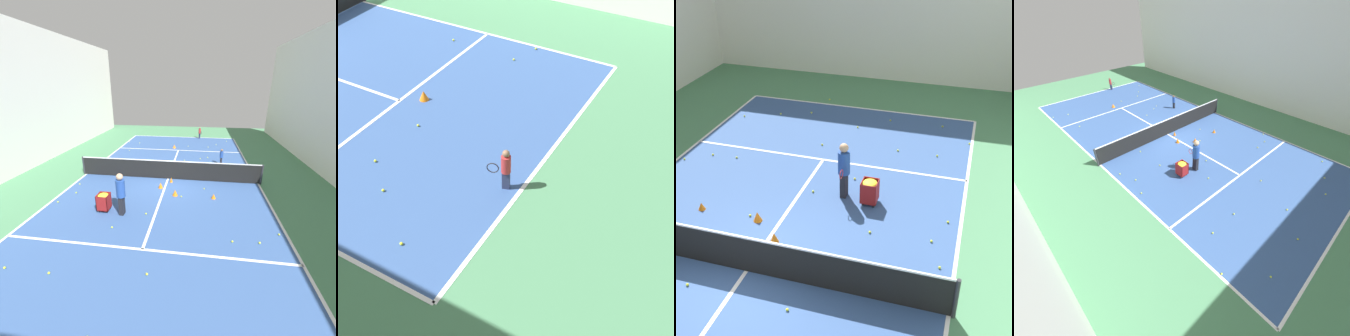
% 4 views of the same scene
% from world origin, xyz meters
% --- Properties ---
extents(line_baseline_near, '(9.85, 0.10, 0.00)m').
position_xyz_m(line_baseline_near, '(0.00, -10.65, 0.01)').
color(line_baseline_near, white).
rests_on(line_baseline_near, ground).
extents(line_sideline_right, '(0.10, 21.29, 0.00)m').
position_xyz_m(line_sideline_right, '(4.92, 0.00, 0.01)').
color(line_sideline_right, white).
rests_on(line_sideline_right, ground).
extents(line_service_near, '(9.85, 0.10, 0.00)m').
position_xyz_m(line_service_near, '(0.00, -5.85, 0.01)').
color(line_service_near, white).
rests_on(line_service_near, ground).
extents(player_near_baseline, '(0.34, 0.54, 1.11)m').
position_xyz_m(player_near_baseline, '(-1.64, -10.29, 0.63)').
color(player_near_baseline, '#2D3351').
rests_on(player_near_baseline, ground).
extents(training_cone_2, '(0.28, 0.28, 0.29)m').
position_xyz_m(training_cone_2, '(0.40, -6.45, 0.15)').
color(training_cone_2, orange).
rests_on(training_cone_2, ground).
extents(tennis_ball_1, '(0.07, 0.07, 0.07)m').
position_xyz_m(tennis_ball_1, '(-0.73, -7.08, 0.04)').
color(tennis_ball_1, yellow).
rests_on(tennis_ball_1, ground).
extents(tennis_ball_5, '(0.07, 0.07, 0.07)m').
position_xyz_m(tennis_ball_5, '(3.87, -5.10, 0.04)').
color(tennis_ball_5, yellow).
rests_on(tennis_ball_5, ground).
extents(tennis_ball_6, '(0.07, 0.07, 0.07)m').
position_xyz_m(tennis_ball_6, '(-3.11, -7.91, 0.04)').
color(tennis_ball_6, yellow).
rests_on(tennis_ball_6, ground).
extents(tennis_ball_26, '(0.07, 0.07, 0.07)m').
position_xyz_m(tennis_ball_26, '(-4.13, -9.26, 0.04)').
color(tennis_ball_26, yellow).
rests_on(tennis_ball_26, ground).
extents(tennis_ball_29, '(0.07, 0.07, 0.07)m').
position_xyz_m(tennis_ball_29, '(4.71, -7.89, 0.04)').
color(tennis_ball_29, yellow).
rests_on(tennis_ball_29, ground).
extents(tennis_ball_30, '(0.07, 0.07, 0.07)m').
position_xyz_m(tennis_ball_30, '(3.69, -7.59, 0.04)').
color(tennis_ball_30, yellow).
rests_on(tennis_ball_30, ground).
extents(tennis_ball_33, '(0.07, 0.07, 0.07)m').
position_xyz_m(tennis_ball_33, '(-2.41, -7.06, 0.04)').
color(tennis_ball_33, yellow).
rests_on(tennis_ball_33, ground).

